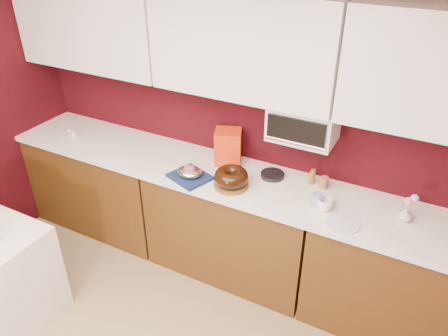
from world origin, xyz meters
name	(u,v)px	position (x,y,z in m)	size (l,w,h in m)	color
wall_back	(252,119)	(0.00, 2.25, 1.25)	(4.00, 0.02, 2.50)	#38070D
base_cabinet_left	(105,184)	(-1.33, 1.94, 0.43)	(1.31, 0.58, 0.86)	#4C2E0F
base_cabinet_center	(233,226)	(0.00, 1.94, 0.43)	(1.31, 0.58, 0.86)	#4C2E0F
base_cabinet_right	(407,283)	(1.33, 1.94, 0.43)	(1.31, 0.58, 0.86)	#4C2E0F
countertop	(233,179)	(0.00, 1.94, 0.88)	(4.00, 0.62, 0.04)	white
upper_cabinet_left	(92,24)	(-1.33, 2.08, 1.85)	(1.31, 0.33, 0.70)	white
upper_cabinet_center	(245,45)	(0.00, 2.08, 1.85)	(1.31, 0.33, 0.70)	white
toaster_oven	(304,122)	(0.45, 2.10, 1.38)	(0.45, 0.30, 0.25)	white
toaster_oven_door	(296,132)	(0.45, 1.94, 1.38)	(0.40, 0.02, 0.18)	black
toaster_oven_handle	(294,143)	(0.45, 1.93, 1.30)	(0.02, 0.02, 0.42)	silver
cake_base	(231,185)	(0.05, 1.81, 0.91)	(0.25, 0.25, 0.02)	brown
bundt_cake	(231,177)	(0.05, 1.81, 0.98)	(0.25, 0.25, 0.10)	black
navy_towel	(190,177)	(-0.28, 1.77, 0.91)	(0.29, 0.24, 0.02)	#122246
foil_ham_nest	(190,172)	(-0.28, 1.77, 0.96)	(0.19, 0.16, 0.07)	silver
roasted_ham	(189,169)	(-0.28, 1.77, 0.98)	(0.09, 0.08, 0.06)	#A44E4B
pandoro_box	(228,147)	(-0.14, 2.12, 1.04)	(0.20, 0.18, 0.27)	#B3140B
dark_pan	(272,175)	(0.26, 2.08, 0.92)	(0.18, 0.18, 0.03)	black
coffee_mug	(325,203)	(0.72, 1.85, 0.95)	(0.09, 0.09, 0.10)	white
blue_jar	(318,200)	(0.67, 1.86, 0.95)	(0.08, 0.08, 0.10)	navy
flower_vase	(405,214)	(1.21, 1.98, 0.95)	(0.07, 0.07, 0.11)	silver
flower_pink	(408,202)	(1.21, 1.98, 1.05)	(0.06, 0.06, 0.06)	pink
flower_blue	(415,198)	(1.24, 2.00, 1.07)	(0.05, 0.05, 0.05)	#96B4F0
china_plate	(342,224)	(0.87, 1.75, 0.91)	(0.22, 0.22, 0.01)	silver
amber_bottle	(311,178)	(0.55, 2.11, 0.95)	(0.03, 0.03, 0.10)	brown
paper_cup	(324,183)	(0.64, 2.10, 0.94)	(0.06, 0.06, 0.09)	brown
egg_left	(69,131)	(-1.63, 1.92, 0.92)	(0.05, 0.04, 0.04)	silver
egg_right	(74,134)	(-1.54, 1.88, 0.92)	(0.06, 0.05, 0.05)	white
amber_bottle_tall	(313,177)	(0.55, 2.12, 0.96)	(0.03, 0.03, 0.12)	brown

